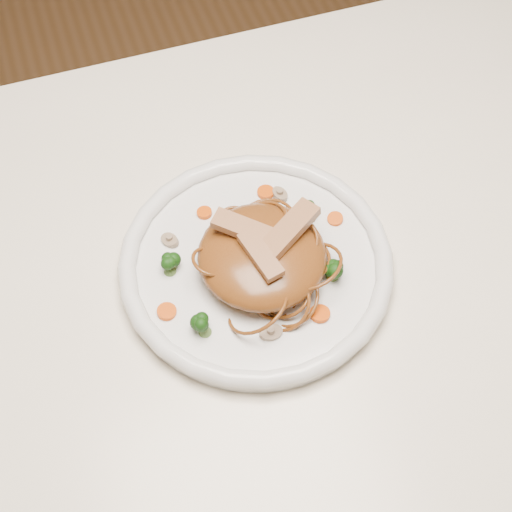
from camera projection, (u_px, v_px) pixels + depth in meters
name	position (u px, v px, depth m)	size (l,w,h in m)	color
ground	(257.00, 482.00, 1.44)	(4.00, 4.00, 0.00)	brown
table	(258.00, 323.00, 0.90)	(1.20, 0.80, 0.75)	white
plate	(256.00, 267.00, 0.82)	(0.30, 0.30, 0.02)	white
noodle_mound	(262.00, 256.00, 0.79)	(0.14, 0.14, 0.04)	brown
chicken_a	(289.00, 229.00, 0.77)	(0.08, 0.02, 0.01)	tan
chicken_b	(244.00, 229.00, 0.77)	(0.07, 0.02, 0.01)	tan
chicken_c	(261.00, 255.00, 0.75)	(0.06, 0.02, 0.01)	tan
broccoli_0	(306.00, 207.00, 0.83)	(0.02, 0.02, 0.03)	#16420D
broccoli_1	(169.00, 265.00, 0.79)	(0.02, 0.02, 0.03)	#16420D
broccoli_2	(204.00, 325.00, 0.75)	(0.03, 0.03, 0.03)	#16420D
broccoli_3	(333.00, 269.00, 0.79)	(0.02, 0.02, 0.03)	#16420D
carrot_0	(266.00, 192.00, 0.86)	(0.02, 0.02, 0.01)	#DC4508
carrot_1	(167.00, 311.00, 0.77)	(0.02, 0.02, 0.01)	#DC4508
carrot_2	(335.00, 219.00, 0.84)	(0.02, 0.02, 0.01)	#DC4508
carrot_3	(204.00, 213.00, 0.84)	(0.02, 0.02, 0.01)	#DC4508
carrot_4	(320.00, 314.00, 0.77)	(0.02, 0.02, 0.01)	#DC4508
mushroom_0	(271.00, 332.00, 0.76)	(0.02, 0.02, 0.01)	gray
mushroom_1	(310.00, 214.00, 0.84)	(0.02, 0.02, 0.01)	gray
mushroom_2	(170.00, 240.00, 0.82)	(0.02, 0.02, 0.01)	gray
mushroom_3	(280.00, 195.00, 0.86)	(0.02, 0.02, 0.01)	gray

